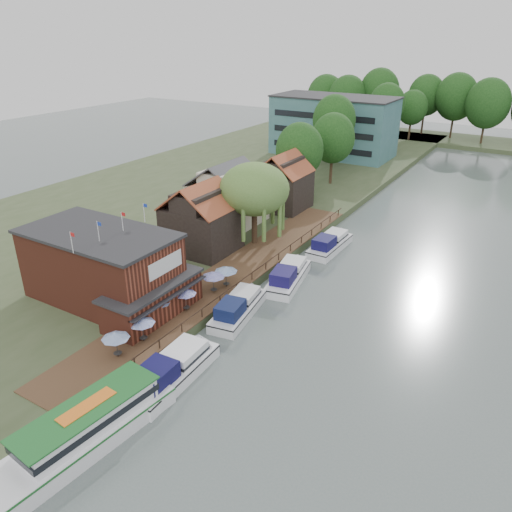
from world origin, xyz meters
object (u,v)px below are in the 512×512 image
Objects in this scene: umbrella_0 at (117,345)px; umbrella_1 at (143,329)px; umbrella_2 at (160,309)px; umbrella_5 at (226,277)px; tour_boat at (81,429)px; umbrella_4 at (214,282)px; cruiser_3 at (330,242)px; swan at (138,422)px; cottage_b at (227,192)px; cruiser_0 at (172,367)px; cottage_c at (283,181)px; pub at (116,270)px; umbrella_3 at (186,300)px; cruiser_1 at (238,305)px; cottage_a at (201,217)px; cruiser_2 at (288,273)px; willow at (254,204)px; hotel_block at (333,126)px.

umbrella_1 is at bearing 85.07° from umbrella_0.
umbrella_2 is 8.82m from umbrella_5.
umbrella_2 is 14.71m from tour_boat.
umbrella_0 is 0.98× the size of umbrella_4.
cruiser_3 is 22.41× the size of swan.
cottage_b is 0.90× the size of cruiser_0.
umbrella_4 is at bearing -76.02° from cottage_c.
tour_boat is (10.84, -14.28, -3.12)m from pub.
cottage_b and cottage_c have the same top height.
umbrella_3 is (0.89, 2.65, 0.00)m from umbrella_2.
umbrella_2 is at bearing -137.27° from cruiser_1.
umbrella_5 is at bearing 104.17° from cruiser_0.
umbrella_0 is 6.27m from umbrella_2.
cruiser_3 is (4.96, 29.02, -1.09)m from umbrella_1.
cruiser_0 is (4.66, -12.19, -0.97)m from umbrella_4.
cottage_a is 17.16m from umbrella_2.
swan is (2.06, -16.35, -0.97)m from cruiser_1.
cruiser_0 is (4.73, -1.79, -0.97)m from umbrella_1.
umbrella_1 is at bearing -120.75° from cruiser_1.
umbrella_3 is (7.68, -12.83, -2.96)m from cottage_a.
cruiser_1 is at bearing 72.00° from umbrella_0.
cruiser_2 reaches higher than cruiser_3.
pub is 13.25m from cruiser_0.
umbrella_4 reaches higher than cruiser_1.
cruiser_1 is 22.36× the size of swan.
umbrella_2 is 26.31m from cruiser_3.
tour_boat is at bearing -97.37° from cruiser_0.
willow is at bearing 106.38° from swan.
umbrella_4 is (6.84, 6.52, -2.36)m from pub.
umbrella_1 reaches higher than cruiser_2.
cottage_c reaches higher than cruiser_3.
tour_boat is (-0.90, -39.40, 0.34)m from cruiser_3.
cruiser_0 is 1.09× the size of cruiser_1.
umbrella_1 is at bearing 156.35° from cruiser_0.
pub is 9.66m from umbrella_0.
cottage_c reaches higher than tour_boat.
tour_boat is at bearing -69.93° from umbrella_2.
cruiser_2 reaches higher than cruiser_1.
cottage_c is 41.34m from umbrella_0.
cottage_a is at bearing 117.49° from tour_boat.
swan is at bearing -34.31° from umbrella_0.
cottage_a reaches higher than swan.
hotel_block is 84.65m from swan.
umbrella_0 reaches higher than cruiser_2.
cruiser_2 is (12.46, -0.73, -4.02)m from cottage_a.
cruiser_3 is 39.42m from tour_boat.
willow is at bearing 48.01° from cottage_a.
cottage_c is 23.17m from cruiser_2.
umbrella_5 is at bearing 77.15° from umbrella_4.
umbrella_4 is at bearing 88.66° from umbrella_0.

